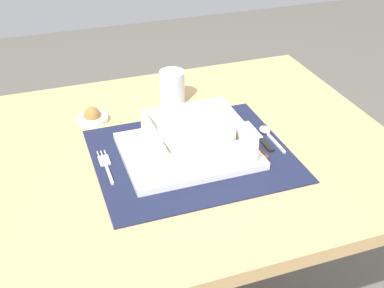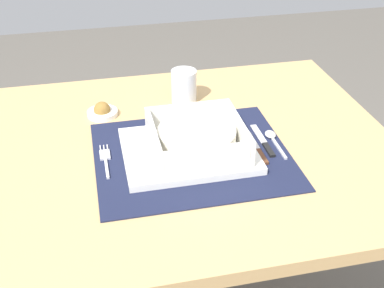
# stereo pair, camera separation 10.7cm
# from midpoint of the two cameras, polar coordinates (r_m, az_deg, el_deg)

# --- Properties ---
(dining_table) EXTENTS (0.92, 0.78, 0.76)m
(dining_table) POSITION_cam_midpoint_polar(r_m,az_deg,el_deg) (1.18, -2.84, -4.65)
(dining_table) COLOR tan
(dining_table) RESTS_ON ground
(placemat) EXTENTS (0.42, 0.35, 0.00)m
(placemat) POSITION_cam_midpoint_polar(r_m,az_deg,el_deg) (1.08, -2.82, -1.36)
(placemat) COLOR #191E38
(placemat) RESTS_ON dining_table
(serving_plate) EXTENTS (0.28, 0.22, 0.02)m
(serving_plate) POSITION_cam_midpoint_polar(r_m,az_deg,el_deg) (1.08, -3.27, -0.86)
(serving_plate) COLOR white
(serving_plate) RESTS_ON placemat
(porridge_bowl) EXTENTS (0.19, 0.19, 0.06)m
(porridge_bowl) POSITION_cam_midpoint_polar(r_m,az_deg,el_deg) (1.06, -2.33, 0.59)
(porridge_bowl) COLOR white
(porridge_bowl) RESTS_ON serving_plate
(fork) EXTENTS (0.02, 0.13, 0.00)m
(fork) POSITION_cam_midpoint_polar(r_m,az_deg,el_deg) (1.07, -12.64, -2.35)
(fork) COLOR silver
(fork) RESTS_ON placemat
(spoon) EXTENTS (0.02, 0.11, 0.01)m
(spoon) POSITION_cam_midpoint_polar(r_m,az_deg,el_deg) (1.15, 5.94, 1.24)
(spoon) COLOR silver
(spoon) RESTS_ON placemat
(butter_knife) EXTENTS (0.01, 0.13, 0.01)m
(butter_knife) POSITION_cam_midpoint_polar(r_m,az_deg,el_deg) (1.14, 5.10, 0.63)
(butter_knife) COLOR black
(butter_knife) RESTS_ON placemat
(bread_knife) EXTENTS (0.01, 0.13, 0.01)m
(bread_knife) POSITION_cam_midpoint_polar(r_m,az_deg,el_deg) (1.11, 4.48, -0.20)
(bread_knife) COLOR #59331E
(bread_knife) RESTS_ON placemat
(drinking_glass) EXTENTS (0.06, 0.06, 0.09)m
(drinking_glass) POSITION_cam_midpoint_polar(r_m,az_deg,el_deg) (1.28, -4.66, 6.27)
(drinking_glass) COLOR white
(drinking_glass) RESTS_ON dining_table
(condiment_saucer) EXTENTS (0.07, 0.07, 0.04)m
(condiment_saucer) POSITION_cam_midpoint_polar(r_m,az_deg,el_deg) (1.24, -13.69, 2.93)
(condiment_saucer) COLOR white
(condiment_saucer) RESTS_ON dining_table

